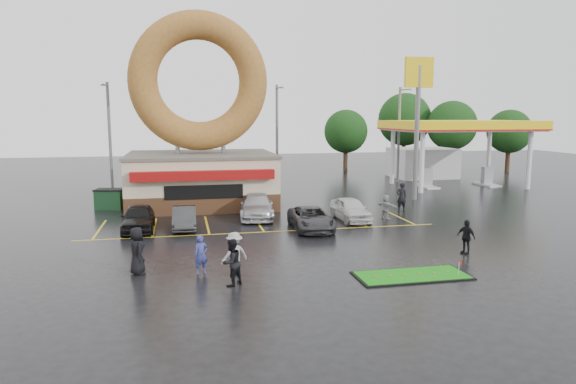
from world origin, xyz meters
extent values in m
plane|color=black|center=(0.00, 0.00, 0.00)|extent=(120.00, 120.00, 0.00)
cube|color=#472B19|center=(-3.00, 13.00, 0.60)|extent=(10.00, 8.00, 1.20)
cube|color=beige|center=(-3.00, 13.00, 2.35)|extent=(10.00, 8.00, 2.30)
cube|color=#59544C|center=(-3.00, 13.00, 3.60)|extent=(10.20, 8.20, 0.20)
cube|color=maroon|center=(-3.00, 8.70, 2.60)|extent=(9.00, 0.60, 0.60)
cylinder|color=slate|center=(-4.60, 13.00, 4.30)|extent=(0.30, 0.30, 1.20)
cylinder|color=slate|center=(-1.40, 13.00, 4.30)|extent=(0.30, 0.30, 1.20)
torus|color=brown|center=(-3.00, 13.00, 8.70)|extent=(9.60, 2.00, 9.60)
cylinder|color=silver|center=(15.00, 15.00, 2.50)|extent=(0.40, 0.40, 5.00)
cylinder|color=silver|center=(25.00, 15.00, 2.50)|extent=(0.40, 0.40, 5.00)
cylinder|color=silver|center=(15.00, 21.00, 2.50)|extent=(0.40, 0.40, 5.00)
cylinder|color=silver|center=(25.00, 21.00, 2.50)|extent=(0.40, 0.40, 5.00)
cube|color=silver|center=(20.00, 18.00, 5.25)|extent=(12.00, 8.00, 0.50)
cube|color=yellow|center=(20.00, 18.00, 5.55)|extent=(12.30, 8.30, 0.70)
cube|color=#99999E|center=(17.00, 18.00, 0.90)|extent=(0.90, 0.60, 1.60)
cube|color=#99999E|center=(23.00, 18.00, 0.90)|extent=(0.90, 0.60, 1.60)
cube|color=silver|center=(20.00, 25.00, 1.50)|extent=(6.00, 5.00, 3.00)
cylinder|color=slate|center=(13.00, 12.00, 5.00)|extent=(0.36, 0.36, 10.00)
cube|color=yellow|center=(13.00, 12.00, 9.50)|extent=(2.20, 0.30, 2.20)
cylinder|color=slate|center=(-10.00, 20.00, 4.50)|extent=(0.24, 0.24, 9.00)
cylinder|color=slate|center=(-10.00, 19.00, 8.70)|extent=(0.12, 2.00, 0.12)
cube|color=slate|center=(-10.00, 18.00, 8.65)|extent=(0.40, 0.18, 0.12)
cylinder|color=slate|center=(4.00, 21.00, 4.50)|extent=(0.24, 0.24, 9.00)
cylinder|color=slate|center=(4.00, 20.00, 8.70)|extent=(0.12, 2.00, 0.12)
cube|color=slate|center=(4.00, 19.00, 8.65)|extent=(0.40, 0.18, 0.12)
cylinder|color=slate|center=(16.00, 22.00, 4.50)|extent=(0.24, 0.24, 9.00)
cylinder|color=slate|center=(16.00, 21.00, 8.70)|extent=(0.12, 2.00, 0.12)
cube|color=slate|center=(16.00, 20.00, 8.65)|extent=(0.40, 0.18, 0.12)
cylinder|color=#332114|center=(26.00, 30.00, 1.44)|extent=(0.50, 0.50, 2.88)
sphere|color=black|center=(26.00, 30.00, 5.20)|extent=(5.60, 5.60, 5.60)
cylinder|color=#332114|center=(32.00, 28.00, 1.26)|extent=(0.50, 0.50, 2.52)
sphere|color=black|center=(32.00, 28.00, 4.55)|extent=(4.90, 4.90, 4.90)
cylinder|color=#332114|center=(22.00, 34.00, 1.62)|extent=(0.50, 0.50, 3.24)
sphere|color=black|center=(22.00, 34.00, 5.85)|extent=(6.30, 6.30, 6.30)
cylinder|color=#332114|center=(14.00, 32.00, 1.26)|extent=(0.50, 0.50, 2.52)
sphere|color=black|center=(14.00, 32.00, 4.55)|extent=(4.90, 4.90, 4.90)
imported|color=black|center=(-6.82, 5.23, 0.73)|extent=(1.79, 4.32, 1.46)
imported|color=#2E2F31|center=(-4.30, 5.19, 0.62)|extent=(1.34, 3.75, 1.23)
imported|color=#B0B1B5|center=(0.19, 7.52, 0.72)|extent=(2.68, 5.19, 1.44)
imported|color=#333336|center=(2.68, 3.50, 0.63)|extent=(2.26, 4.62, 1.26)
imported|color=silver|center=(5.66, 5.44, 0.70)|extent=(1.77, 4.14, 1.39)
imported|color=navy|center=(-3.69, -3.45, 0.79)|extent=(0.65, 0.50, 1.58)
imported|color=black|center=(-2.63, -5.19, 0.90)|extent=(1.11, 1.08, 1.80)
imported|color=#969799|center=(-2.40, -4.09, 0.90)|extent=(1.33, 1.09, 1.80)
imported|color=black|center=(-6.22, -3.02, 0.97)|extent=(0.92, 1.11, 1.94)
imported|color=black|center=(8.45, -2.90, 0.80)|extent=(0.75, 1.02, 1.60)
imported|color=gray|center=(7.96, 5.47, 0.76)|extent=(1.11, 1.44, 1.52)
imported|color=black|center=(9.89, 7.49, 0.97)|extent=(0.73, 0.50, 1.95)
cube|color=#1C4927|center=(-9.23, 12.50, 0.65)|extent=(2.02, 1.56, 1.30)
cube|color=black|center=(4.53, -5.56, 0.03)|extent=(4.58, 2.01, 0.05)
cube|color=#1A8015|center=(4.53, -5.56, 0.06)|extent=(4.37, 1.80, 0.03)
cylinder|color=silver|center=(6.40, -5.85, 0.31)|extent=(0.02, 0.02, 0.52)
cube|color=red|center=(6.47, -5.85, 0.52)|extent=(0.14, 0.01, 0.10)
camera|label=1|loc=(-4.35, -23.89, 6.38)|focal=32.00mm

